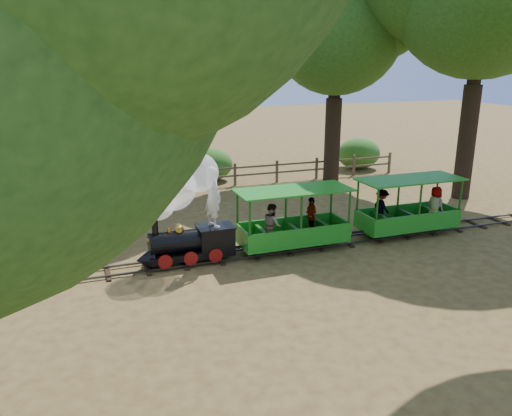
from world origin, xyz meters
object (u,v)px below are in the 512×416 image
object	(u,v)px
carriage_rear	(407,211)
fence	(213,175)
locomotive	(182,202)
carriage_front	(291,226)

from	to	relation	value
carriage_rear	fence	xyz separation A→B (m)	(-4.18, 8.01, -0.19)
fence	locomotive	bearing A→B (deg)	-110.44
carriage_front	fence	world-z (taller)	carriage_front
carriage_front	carriage_rear	world-z (taller)	same
carriage_front	carriage_rear	xyz separation A→B (m)	(4.00, 0.03, 0.01)
carriage_front	fence	distance (m)	8.04
locomotive	fence	distance (m)	8.54
locomotive	carriage_rear	bearing A→B (deg)	-0.58
carriage_front	fence	xyz separation A→B (m)	(-0.18, 8.04, -0.18)
locomotive	carriage_front	world-z (taller)	locomotive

